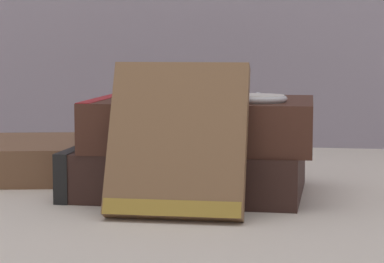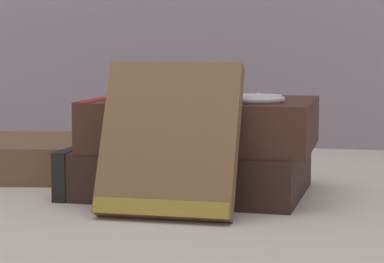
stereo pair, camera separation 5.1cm
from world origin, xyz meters
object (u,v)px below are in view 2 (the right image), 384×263
book_flat_bottom (184,169)px  pocket_watch (253,99)px  book_flat_top (198,123)px  book_leaning_front (165,146)px

book_flat_bottom → pocket_watch: bearing=-21.8°
book_flat_top → book_leaning_front: book_leaning_front is taller
pocket_watch → book_leaning_front: bearing=-130.6°
book_flat_top → book_leaning_front: (-0.00, -0.10, -0.01)m
book_leaning_front → pocket_watch: (0.06, 0.07, 0.03)m
book_flat_bottom → pocket_watch: 0.10m
book_leaning_front → pocket_watch: book_leaning_front is taller
book_flat_bottom → book_flat_top: bearing=9.2°
book_leaning_front → pocket_watch: 0.09m
book_flat_top → pocket_watch: size_ratio=3.45×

